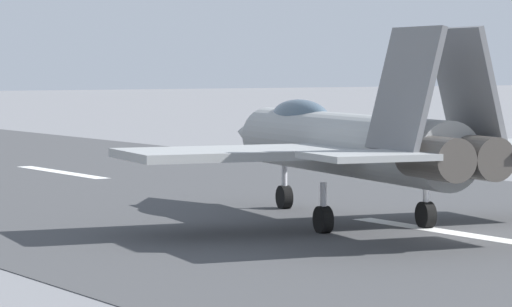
% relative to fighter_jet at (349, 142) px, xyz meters
% --- Properties ---
extents(ground_plane, '(400.00, 400.00, 0.00)m').
position_rel_fighter_jet_xyz_m(ground_plane, '(-3.22, -1.13, -2.39)').
color(ground_plane, slate).
extents(runway_strip, '(240.00, 26.00, 0.02)m').
position_rel_fighter_jet_xyz_m(runway_strip, '(-3.24, -1.13, -2.38)').
color(runway_strip, '#404042').
rests_on(runway_strip, ground).
extents(fighter_jet, '(16.39, 14.27, 5.58)m').
position_rel_fighter_jet_xyz_m(fighter_jet, '(0.00, 0.00, 0.00)').
color(fighter_jet, '#969899').
rests_on(fighter_jet, ground).
extents(marker_cone_far, '(0.44, 0.44, 0.55)m').
position_rel_fighter_jet_xyz_m(marker_cone_far, '(23.79, -14.19, -2.11)').
color(marker_cone_far, orange).
rests_on(marker_cone_far, ground).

